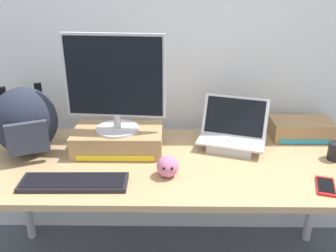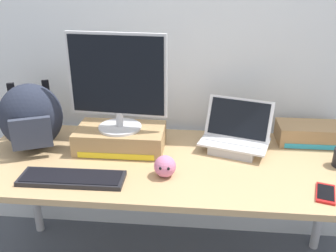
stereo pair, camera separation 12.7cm
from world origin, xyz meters
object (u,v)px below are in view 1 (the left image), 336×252
(toner_box_yellow, at_px, (118,140))
(desktop_monitor, at_px, (115,84))
(messenger_backpack, at_px, (25,121))
(toner_box_cyan, at_px, (301,129))
(open_laptop, at_px, (232,138))
(external_keyboard, at_px, (74,182))
(plush_toy, at_px, (168,166))
(cell_phone, at_px, (326,186))

(toner_box_yellow, distance_m, desktop_monitor, 0.29)
(messenger_backpack, relative_size, toner_box_cyan, 1.17)
(open_laptop, height_order, messenger_backpack, messenger_backpack)
(desktop_monitor, relative_size, open_laptop, 1.27)
(open_laptop, bearing_deg, external_keyboard, -136.00)
(toner_box_yellow, bearing_deg, messenger_backpack, -176.21)
(toner_box_yellow, relative_size, plush_toy, 4.51)
(open_laptop, relative_size, cell_phone, 2.35)
(cell_phone, bearing_deg, desktop_monitor, 176.34)
(messenger_backpack, height_order, plush_toy, messenger_backpack)
(open_laptop, height_order, cell_phone, open_laptop)
(toner_box_yellow, distance_m, toner_box_cyan, 0.98)
(messenger_backpack, bearing_deg, toner_box_yellow, -19.00)
(messenger_backpack, xyz_separation_m, cell_phone, (1.36, -0.30, -0.16))
(messenger_backpack, relative_size, cell_phone, 2.33)
(cell_phone, bearing_deg, external_keyboard, -164.17)
(messenger_backpack, bearing_deg, plush_toy, -40.43)
(cell_phone, xyz_separation_m, toner_box_cyan, (0.05, 0.49, 0.04))
(messenger_backpack, distance_m, toner_box_cyan, 1.42)
(toner_box_yellow, bearing_deg, open_laptop, 4.17)
(external_keyboard, bearing_deg, plush_toy, 9.86)
(toner_box_yellow, bearing_deg, external_keyboard, -114.30)
(open_laptop, distance_m, plush_toy, 0.44)
(open_laptop, distance_m, cell_phone, 0.51)
(desktop_monitor, xyz_separation_m, open_laptop, (0.58, 0.04, -0.30))
(desktop_monitor, distance_m, external_keyboard, 0.49)
(desktop_monitor, bearing_deg, plush_toy, -40.01)
(toner_box_yellow, bearing_deg, toner_box_cyan, 9.46)
(plush_toy, bearing_deg, desktop_monitor, 135.49)
(external_keyboard, height_order, messenger_backpack, messenger_backpack)
(toner_box_yellow, height_order, external_keyboard, toner_box_yellow)
(open_laptop, bearing_deg, toner_box_yellow, -158.78)
(messenger_backpack, distance_m, plush_toy, 0.74)
(toner_box_cyan, bearing_deg, toner_box_yellow, -170.54)
(toner_box_yellow, xyz_separation_m, desktop_monitor, (-0.00, -0.00, 0.29))
(desktop_monitor, height_order, cell_phone, desktop_monitor)
(external_keyboard, xyz_separation_m, messenger_backpack, (-0.29, 0.30, 0.16))
(open_laptop, distance_m, external_keyboard, 0.81)
(open_laptop, bearing_deg, toner_box_cyan, 34.04)
(plush_toy, relative_size, toner_box_cyan, 0.30)
(messenger_backpack, relative_size, plush_toy, 3.85)
(desktop_monitor, relative_size, toner_box_cyan, 1.49)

